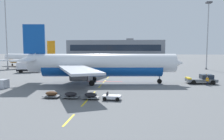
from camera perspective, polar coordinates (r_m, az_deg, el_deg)
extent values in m
plane|color=slate|center=(69.07, 18.57, -0.84)|extent=(400.00, 400.00, 0.00)
cube|color=yellow|center=(24.11, -10.88, -12.35)|extent=(0.24, 4.00, 0.01)
cube|color=yellow|center=(30.97, -6.93, -8.24)|extent=(0.24, 4.00, 0.01)
cube|color=yellow|center=(36.72, -4.85, -6.03)|extent=(0.24, 4.00, 0.01)
cube|color=yellow|center=(43.97, -3.05, -4.08)|extent=(0.24, 4.00, 0.01)
cube|color=yellow|center=(49.98, -1.96, -2.90)|extent=(0.24, 4.00, 0.01)
cube|color=yellow|center=(56.48, -1.05, -1.92)|extent=(0.24, 4.00, 0.01)
cube|color=yellow|center=(63.74, -0.26, -1.06)|extent=(0.24, 4.00, 0.01)
cube|color=yellow|center=(69.34, 0.23, -0.52)|extent=(0.24, 4.00, 0.01)
cube|color=yellow|center=(75.54, 0.69, -0.01)|extent=(0.24, 4.00, 0.01)
cube|color=yellow|center=(81.05, 1.04, 0.37)|extent=(0.24, 4.00, 0.01)
cube|color=yellow|center=(87.28, 1.39, 0.74)|extent=(0.24, 4.00, 0.01)
cube|color=yellow|center=(93.90, 1.70, 1.08)|extent=(0.24, 4.00, 0.01)
cube|color=yellow|center=(100.88, 1.99, 1.39)|extent=(0.24, 4.00, 0.01)
cube|color=yellow|center=(106.63, 2.20, 1.62)|extent=(0.24, 4.00, 0.01)
cube|color=yellow|center=(112.63, 2.39, 1.83)|extent=(0.24, 4.00, 0.01)
cube|color=#B21414|center=(49.95, -1.97, -2.91)|extent=(8.00, 0.40, 0.01)
cylinder|color=white|center=(46.50, -2.43, 1.78)|extent=(30.33, 6.95, 3.80)
cylinder|color=#0F479E|center=(46.58, -2.43, 0.50)|extent=(24.73, 6.06, 3.50)
cone|color=white|center=(48.32, 15.71, 1.72)|extent=(3.87, 4.07, 3.72)
cone|color=white|center=(49.64, -20.94, 2.21)|extent=(4.52, 3.65, 3.23)
cube|color=#192333|center=(48.00, 14.52, 2.52)|extent=(1.89, 3.00, 0.60)
cube|color=#0F479E|center=(49.01, -19.19, 7.40)|extent=(4.41, 0.82, 6.00)
cube|color=white|center=(52.28, -18.63, 2.75)|extent=(3.86, 6.70, 0.24)
cube|color=white|center=(46.26, -21.13, 2.33)|extent=(3.86, 6.70, 0.24)
cube|color=#B7BCC6|center=(55.28, -6.22, 1.87)|extent=(8.57, 17.65, 0.36)
cube|color=#B7BCC6|center=(38.46, -8.85, 0.21)|extent=(11.61, 17.42, 0.36)
cylinder|color=#4C4F54|center=(52.44, -6.70, 0.07)|extent=(3.40, 2.43, 2.10)
cylinder|color=black|center=(52.28, -4.96, 0.07)|extent=(0.31, 1.79, 1.79)
cylinder|color=#4C4F54|center=(41.59, -8.40, -1.39)|extent=(3.40, 2.43, 2.10)
cylinder|color=black|center=(41.39, -6.21, -1.40)|extent=(0.31, 1.79, 1.79)
cylinder|color=gray|center=(47.78, 11.99, -1.21)|extent=(0.28, 0.28, 2.67)
cylinder|color=black|center=(47.95, 11.96, -2.79)|extent=(1.01, 0.38, 0.99)
cylinder|color=gray|center=(49.42, -4.62, -0.85)|extent=(0.28, 0.28, 2.61)
cylinder|color=black|center=(49.93, -4.58, -2.30)|extent=(1.13, 0.46, 1.10)
cylinder|color=black|center=(49.24, -4.64, -2.41)|extent=(1.13, 0.46, 1.10)
cylinder|color=gray|center=(44.27, -5.14, -1.61)|extent=(0.28, 0.28, 2.61)
cylinder|color=black|center=(44.80, -5.09, -3.21)|extent=(1.13, 0.46, 1.10)
cylinder|color=black|center=(44.11, -5.16, -3.35)|extent=(1.13, 0.46, 1.10)
cube|color=slate|center=(50.48, 21.67, -2.42)|extent=(6.12, 3.07, 0.60)
cube|color=#192333|center=(50.74, 22.86, -1.57)|extent=(2.49, 2.23, 0.90)
cube|color=yellow|center=(49.65, 18.80, -1.96)|extent=(0.81, 2.55, 0.24)
sphere|color=orange|center=(50.68, 22.89, -0.95)|extent=(0.16, 0.16, 0.16)
cylinder|color=black|center=(48.61, 20.03, -2.95)|extent=(0.92, 0.44, 0.90)
cylinder|color=black|center=(51.27, 19.13, -2.49)|extent=(0.92, 0.44, 0.90)
cylinder|color=black|center=(49.86, 24.27, -2.90)|extent=(0.92, 0.44, 0.90)
cylinder|color=black|center=(52.45, 23.17, -2.46)|extent=(0.92, 0.44, 0.90)
cylinder|color=white|center=(94.94, -20.32, 2.93)|extent=(24.28, 11.92, 3.13)
cylinder|color=orange|center=(94.98, -20.30, 2.41)|extent=(19.88, 10.01, 2.88)
cone|color=white|center=(104.41, -24.95, 2.97)|extent=(3.80, 3.91, 3.07)
cone|color=white|center=(85.82, -14.43, 3.12)|extent=(4.20, 3.74, 2.66)
cube|color=#192333|center=(103.71, -24.67, 3.27)|extent=(2.08, 2.67, 0.49)
cube|color=orange|center=(86.72, -15.21, 5.53)|extent=(3.49, 1.59, 4.95)
cube|color=white|center=(84.44, -16.06, 3.20)|extent=(4.37, 5.88, 0.20)
cube|color=white|center=(88.37, -13.72, 3.35)|extent=(4.37, 5.88, 0.20)
cube|color=#B7BCC6|center=(87.85, -22.22, 2.42)|extent=(12.12, 13.23, 0.30)
cube|color=#B7BCC6|center=(97.57, -15.97, 2.89)|extent=(4.44, 14.15, 0.30)
cylinder|color=#4C4F54|center=(89.45, -20.94, 1.75)|extent=(3.09, 2.57, 1.73)
cylinder|color=black|center=(90.44, -21.50, 1.76)|extent=(0.63, 1.41, 1.47)
cylinder|color=#4C4F54|center=(95.75, -16.91, 2.10)|extent=(3.09, 2.57, 1.73)
cylinder|color=black|center=(96.67, -17.47, 2.12)|extent=(0.63, 1.41, 1.47)
cylinder|color=gray|center=(102.47, -24.01, 1.82)|extent=(0.23, 0.23, 2.20)
cylinder|color=black|center=(102.54, -23.98, 1.21)|extent=(0.84, 0.51, 0.82)
cylinder|color=gray|center=(92.38, -20.56, 1.60)|extent=(0.23, 0.23, 2.15)
cylinder|color=black|center=(92.26, -20.67, 0.92)|extent=(0.95, 0.60, 0.91)
cylinder|color=black|center=(92.65, -20.41, 0.95)|extent=(0.95, 0.60, 0.91)
cylinder|color=gray|center=(95.32, -18.66, 1.78)|extent=(0.23, 0.23, 2.15)
cylinder|color=black|center=(95.19, -18.76, 1.12)|extent=(0.95, 0.60, 0.91)
cylinder|color=black|center=(95.59, -18.52, 1.15)|extent=(0.95, 0.60, 0.91)
cube|color=black|center=(72.93, -20.32, 0.02)|extent=(7.40, 4.60, 0.60)
cube|color=silver|center=(72.62, -18.53, 0.73)|extent=(3.01, 2.97, 1.10)
cube|color=#192333|center=(72.53, -17.63, 0.83)|extent=(0.70, 1.83, 0.64)
cube|color=silver|center=(72.94, -21.12, 1.05)|extent=(5.29, 3.85, 2.10)
cylinder|color=black|center=(73.92, -18.48, -0.06)|extent=(1.00, 0.58, 0.96)
cylinder|color=black|center=(71.54, -18.64, -0.24)|extent=(1.00, 0.58, 0.96)
cylinder|color=black|center=(74.43, -21.92, -0.14)|extent=(1.00, 0.58, 0.96)
cylinder|color=black|center=(72.07, -22.19, -0.32)|extent=(1.00, 0.58, 0.96)
cube|color=silver|center=(32.20, -0.05, -6.83)|extent=(2.68, 1.55, 0.44)
cube|color=black|center=(32.22, -1.19, -6.10)|extent=(0.18, 1.13, 0.56)
cylinder|color=black|center=(32.79, 1.73, -6.93)|extent=(0.57, 0.21, 0.56)
cylinder|color=black|center=(31.43, 1.40, -7.48)|extent=(0.57, 0.21, 0.56)
cylinder|color=black|center=(33.06, -1.42, -6.82)|extent=(0.57, 0.21, 0.56)
cylinder|color=black|center=(31.72, -1.89, -7.36)|extent=(0.57, 0.21, 0.56)
cube|color=slate|center=(32.86, -5.43, -6.92)|extent=(2.48, 1.63, 0.12)
ellipsoid|color=black|center=(32.78, -5.44, -6.28)|extent=(1.89, 1.30, 0.64)
cylinder|color=black|center=(33.51, -5.14, -6.78)|extent=(0.45, 0.16, 0.44)
cylinder|color=black|center=(32.24, -5.73, -7.28)|extent=(0.45, 0.16, 0.44)
cube|color=slate|center=(33.73, -10.40, -6.67)|extent=(2.48, 1.63, 0.12)
ellipsoid|color=black|center=(33.65, -10.42, -6.04)|extent=(1.89, 1.30, 0.64)
cylinder|color=black|center=(34.36, -10.03, -6.53)|extent=(0.45, 0.16, 0.44)
cylinder|color=black|center=(33.12, -10.79, -7.01)|extent=(0.45, 0.16, 0.44)
cube|color=slate|center=(34.83, -15.09, -6.38)|extent=(2.48, 1.63, 0.12)
ellipsoid|color=#4C2D19|center=(34.75, -15.11, -5.77)|extent=(1.89, 1.30, 0.64)
cylinder|color=black|center=(35.44, -14.64, -6.26)|extent=(0.45, 0.16, 0.44)
cylinder|color=black|center=(34.24, -15.55, -6.70)|extent=(0.45, 0.16, 0.44)
cylinder|color=#191E38|center=(48.55, 22.98, -3.10)|extent=(0.16, 0.16, 0.86)
cylinder|color=#191E38|center=(48.32, 23.01, -3.14)|extent=(0.16, 0.16, 0.86)
cube|color=orange|center=(48.33, 23.03, -2.24)|extent=(0.45, 0.54, 0.64)
cube|color=silver|center=(48.33, 23.03, -2.20)|extent=(0.46, 0.55, 0.06)
sphere|color=tan|center=(48.28, 23.05, -1.73)|extent=(0.23, 0.23, 0.23)
cylinder|color=orange|center=(48.55, 22.80, -2.16)|extent=(0.09, 0.09, 0.58)
cylinder|color=orange|center=(48.10, 23.27, -2.25)|extent=(0.09, 0.09, 0.58)
cube|color=#B7BCC6|center=(46.27, -25.94, -3.16)|extent=(1.86, 1.83, 1.60)
cube|color=silver|center=(46.27, -25.94, -3.16)|extent=(1.60, 0.34, 1.36)
cylinder|color=slate|center=(87.20, -24.93, 0.41)|extent=(0.70, 0.70, 0.60)
cylinder|color=#9EA0A5|center=(87.16, -25.30, 9.43)|extent=(0.36, 0.36, 28.03)
cylinder|color=slate|center=(84.35, 22.80, 0.34)|extent=(0.70, 0.70, 0.60)
cylinder|color=#9EA0A5|center=(84.13, 23.08, 7.76)|extent=(0.36, 0.36, 22.43)
cube|color=#3F3F44|center=(85.43, 23.39, 15.46)|extent=(1.80, 1.80, 0.50)
cube|color=gray|center=(189.48, 0.95, 5.44)|extent=(79.13, 20.32, 13.77)
cube|color=#192333|center=(179.30, 0.67, 5.66)|extent=(72.80, 0.12, 4.96)
cube|color=gray|center=(188.98, 4.58, 7.76)|extent=(6.00, 5.00, 1.60)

